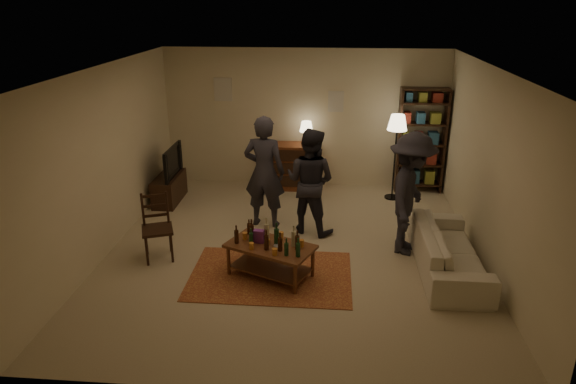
# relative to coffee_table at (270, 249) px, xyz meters

# --- Properties ---
(floor) EXTENTS (6.00, 6.00, 0.00)m
(floor) POSITION_rel_coffee_table_xyz_m (0.25, 0.78, -0.42)
(floor) COLOR #C6B793
(floor) RESTS_ON ground
(room_shell) EXTENTS (6.00, 6.00, 6.00)m
(room_shell) POSITION_rel_coffee_table_xyz_m (-0.40, 3.76, 1.40)
(room_shell) COLOR beige
(room_shell) RESTS_ON ground
(rug) EXTENTS (2.20, 1.50, 0.01)m
(rug) POSITION_rel_coffee_table_xyz_m (0.00, -0.00, -0.41)
(rug) COLOR maroon
(rug) RESTS_ON ground
(coffee_table) EXTENTS (1.31, 1.04, 0.81)m
(coffee_table) POSITION_rel_coffee_table_xyz_m (0.00, 0.00, 0.00)
(coffee_table) COLOR brown
(coffee_table) RESTS_ON ground
(dining_chair) EXTENTS (0.55, 0.55, 0.99)m
(dining_chair) POSITION_rel_coffee_table_xyz_m (-1.70, 0.43, 0.10)
(dining_chair) COLOR black
(dining_chair) RESTS_ON ground
(tv_stand) EXTENTS (0.40, 1.00, 1.06)m
(tv_stand) POSITION_rel_coffee_table_xyz_m (-2.20, 2.58, -0.03)
(tv_stand) COLOR black
(tv_stand) RESTS_ON ground
(dresser) EXTENTS (1.00, 0.50, 1.36)m
(dresser) POSITION_rel_coffee_table_xyz_m (0.06, 3.49, 0.06)
(dresser) COLOR brown
(dresser) RESTS_ON ground
(bookshelf) EXTENTS (0.90, 0.34, 2.02)m
(bookshelf) POSITION_rel_coffee_table_xyz_m (2.49, 3.56, 0.62)
(bookshelf) COLOR black
(bookshelf) RESTS_ON ground
(floor_lamp) EXTENTS (0.36, 0.36, 1.61)m
(floor_lamp) POSITION_rel_coffee_table_xyz_m (1.97, 3.09, 0.94)
(floor_lamp) COLOR black
(floor_lamp) RESTS_ON ground
(sofa) EXTENTS (0.81, 2.08, 0.61)m
(sofa) POSITION_rel_coffee_table_xyz_m (2.45, 0.38, -0.11)
(sofa) COLOR beige
(sofa) RESTS_ON ground
(person_left) EXTENTS (0.74, 0.54, 1.86)m
(person_left) POSITION_rel_coffee_table_xyz_m (-0.29, 1.69, 0.51)
(person_left) COLOR #2A2931
(person_left) RESTS_ON ground
(person_right) EXTENTS (1.02, 0.93, 1.72)m
(person_right) POSITION_rel_coffee_table_xyz_m (0.46, 1.51, 0.44)
(person_right) COLOR #24242B
(person_right) RESTS_ON ground
(person_by_sofa) EXTENTS (1.00, 1.33, 1.83)m
(person_by_sofa) POSITION_rel_coffee_table_xyz_m (1.95, 0.92, 0.50)
(person_by_sofa) COLOR #25242B
(person_by_sofa) RESTS_ON ground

